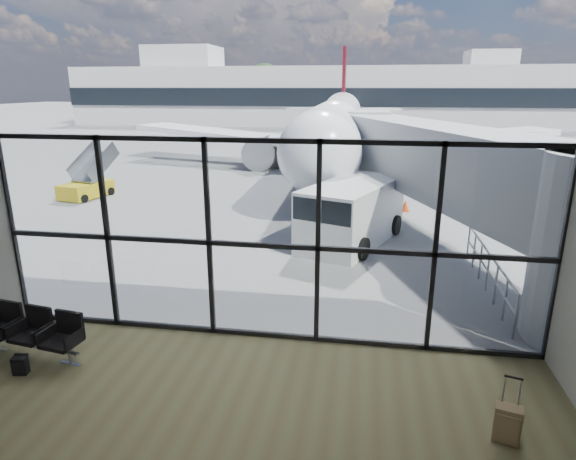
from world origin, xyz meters
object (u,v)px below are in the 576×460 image
(suitcase, at_px, (507,424))
(airliner, at_px, (336,125))
(seating_row, at_px, (35,329))
(backpack, at_px, (20,365))
(service_van, at_px, (351,213))
(mobile_stairs, at_px, (87,187))
(belt_loader, at_px, (273,156))

(suitcase, bearing_deg, airliner, 114.92)
(seating_row, relative_size, backpack, 5.66)
(service_van, distance_m, mobile_stairs, 14.60)
(airliner, bearing_deg, backpack, -100.01)
(backpack, relative_size, belt_loader, 0.09)
(belt_loader, relative_size, mobile_stairs, 1.38)
(seating_row, distance_m, backpack, 0.87)
(service_van, height_order, belt_loader, service_van)
(airliner, xyz_separation_m, mobile_stairs, (-11.83, -13.11, -2.27))
(backpack, distance_m, suitcase, 9.01)
(airliner, relative_size, belt_loader, 7.80)
(suitcase, xyz_separation_m, mobile_stairs, (-16.44, 15.31, 0.18))
(airliner, height_order, mobile_stairs, airliner)
(service_van, bearing_deg, suitcase, -52.25)
(mobile_stairs, bearing_deg, seating_row, -49.49)
(backpack, xyz_separation_m, mobile_stairs, (-7.45, 14.86, 0.32))
(backpack, xyz_separation_m, suitcase, (9.00, -0.45, 0.14))
(backpack, height_order, mobile_stairs, mobile_stairs)
(seating_row, height_order, service_van, service_van)
(suitcase, bearing_deg, mobile_stairs, 152.73)
(seating_row, relative_size, service_van, 0.43)
(mobile_stairs, bearing_deg, belt_loader, 70.19)
(seating_row, xyz_separation_m, service_van, (6.31, 8.76, 0.54))
(suitcase, xyz_separation_m, belt_loader, (-8.96, 26.83, 0.33))
(belt_loader, distance_m, mobile_stairs, 13.74)
(suitcase, relative_size, mobile_stairs, 0.34)
(backpack, height_order, airliner, airliner)
(backpack, distance_m, mobile_stairs, 16.62)
(suitcase, distance_m, airliner, 28.90)
(seating_row, distance_m, airliner, 27.67)
(suitcase, relative_size, belt_loader, 0.25)
(airliner, distance_m, belt_loader, 5.08)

